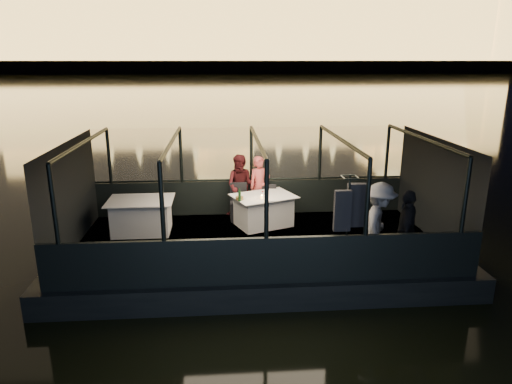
{
  "coord_description": "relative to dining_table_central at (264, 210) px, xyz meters",
  "views": [
    {
      "loc": [
        -0.76,
        -9.53,
        4.45
      ],
      "look_at": [
        0.0,
        0.4,
        1.55
      ],
      "focal_mm": 32.0,
      "sensor_mm": 36.0,
      "label": 1
    }
  ],
  "objects": [
    {
      "name": "bread_basket",
      "position": [
        -0.6,
        -0.29,
        0.42
      ],
      "size": [
        0.22,
        0.22,
        0.07
      ],
      "primitive_type": "cylinder",
      "rotation": [
        0.0,
        0.0,
        -0.18
      ],
      "color": "olive",
      "rests_on": "dining_table_central"
    },
    {
      "name": "passenger_dark",
      "position": [
        2.53,
        -2.57,
        0.47
      ],
      "size": [
        0.75,
        1.01,
        1.59
      ],
      "primitive_type": "imported",
      "rotation": [
        0.0,
        0.0,
        4.28
      ],
      "color": "black",
      "rests_on": "boat_deck"
    },
    {
      "name": "boat_hull",
      "position": [
        -0.23,
        -1.04,
        -0.89
      ],
      "size": [
        8.6,
        4.4,
        1.0
      ],
      "primitive_type": "cube",
      "color": "black",
      "rests_on": "river_water"
    },
    {
      "name": "person_man_maroon",
      "position": [
        -0.51,
        0.72,
        0.36
      ],
      "size": [
        0.9,
        0.78,
        1.64
      ],
      "primitive_type": "imported",
      "rotation": [
        0.0,
        0.0,
        -0.23
      ],
      "color": "#451316",
      "rests_on": "boat_deck"
    },
    {
      "name": "plate_far",
      "position": [
        -0.5,
        -0.17,
        0.39
      ],
      "size": [
        0.29,
        0.29,
        0.01
      ],
      "primitive_type": "cylinder",
      "rotation": [
        0.0,
        0.0,
        0.39
      ],
      "color": "white",
      "rests_on": "dining_table_central"
    },
    {
      "name": "plate_near",
      "position": [
        0.09,
        -0.39,
        0.39
      ],
      "size": [
        0.26,
        0.26,
        0.02
      ],
      "primitive_type": "cylinder",
      "rotation": [
        0.0,
        0.0,
        -0.04
      ],
      "color": "silver",
      "rests_on": "dining_table_central"
    },
    {
      "name": "gunwale_port",
      "position": [
        -0.23,
        0.96,
        0.06
      ],
      "size": [
        8.0,
        0.08,
        0.9
      ],
      "primitive_type": "cube",
      "color": "black",
      "rests_on": "boat_deck"
    },
    {
      "name": "end_wall_fore",
      "position": [
        -4.23,
        -1.04,
        0.76
      ],
      "size": [
        0.02,
        4.0,
        2.3
      ],
      "primitive_type": null,
      "color": "black",
      "rests_on": "boat_deck"
    },
    {
      "name": "amber_candle",
      "position": [
        -0.07,
        -0.25,
        0.42
      ],
      "size": [
        0.08,
        0.08,
        0.08
      ],
      "primitive_type": "cylinder",
      "rotation": [
        0.0,
        0.0,
        0.43
      ],
      "color": "#F2A13C",
      "rests_on": "dining_table_central"
    },
    {
      "name": "dining_table_central",
      "position": [
        0.0,
        0.0,
        0.0
      ],
      "size": [
        1.74,
        1.52,
        0.77
      ],
      "primitive_type": "cube",
      "rotation": [
        0.0,
        0.0,
        0.38
      ],
      "color": "white",
      "rests_on": "boat_deck"
    },
    {
      "name": "gunwale_starboard",
      "position": [
        -0.23,
        -3.04,
        0.06
      ],
      "size": [
        8.0,
        0.08,
        0.9
      ],
      "primitive_type": "cube",
      "color": "black",
      "rests_on": "boat_deck"
    },
    {
      "name": "chair_port_right",
      "position": [
        0.18,
        0.45,
        0.06
      ],
      "size": [
        0.44,
        0.44,
        0.87
      ],
      "primitive_type": "cube",
      "rotation": [
        0.0,
        0.0,
        -0.09
      ],
      "color": "black",
      "rests_on": "boat_deck"
    },
    {
      "name": "embankment",
      "position": [
        -0.23,
        208.96,
        0.11
      ],
      "size": [
        400.0,
        140.0,
        6.0
      ],
      "primitive_type": "cube",
      "color": "#423D33",
      "rests_on": "ground"
    },
    {
      "name": "person_woman_coral",
      "position": [
        -0.04,
        0.72,
        0.36
      ],
      "size": [
        0.67,
        0.55,
        1.59
      ],
      "primitive_type": "imported",
      "rotation": [
        0.0,
        0.0,
        0.35
      ],
      "color": "#D0514B",
      "rests_on": "boat_deck"
    },
    {
      "name": "coat_stand",
      "position": [
        1.3,
        -2.79,
        0.51
      ],
      "size": [
        0.68,
        0.63,
        1.97
      ],
      "primitive_type": null,
      "rotation": [
        0.0,
        0.0,
        -0.43
      ],
      "color": "black",
      "rests_on": "boat_deck"
    },
    {
      "name": "canopy_ribs",
      "position": [
        -0.23,
        -1.04,
        0.76
      ],
      "size": [
        8.0,
        4.0,
        2.3
      ],
      "primitive_type": null,
      "color": "black",
      "rests_on": "boat_deck"
    },
    {
      "name": "wine_bottle",
      "position": [
        -0.6,
        -0.4,
        0.53
      ],
      "size": [
        0.07,
        0.07,
        0.3
      ],
      "primitive_type": "cylinder",
      "rotation": [
        0.0,
        0.0,
        -0.02
      ],
      "color": "#143817",
      "rests_on": "dining_table_central"
    },
    {
      "name": "cabin_glass_starboard",
      "position": [
        -0.23,
        -3.04,
        1.21
      ],
      "size": [
        8.0,
        0.02,
        1.4
      ],
      "primitive_type": null,
      "color": "#99B2B2",
      "rests_on": "gunwale_starboard"
    },
    {
      "name": "boat_deck",
      "position": [
        -0.23,
        -1.04,
        -0.41
      ],
      "size": [
        8.0,
        4.0,
        0.04
      ],
      "primitive_type": "cube",
      "color": "black",
      "rests_on": "boat_hull"
    },
    {
      "name": "wine_glass_red",
      "position": [
        -0.03,
        -0.1,
        0.48
      ],
      "size": [
        0.07,
        0.07,
        0.17
      ],
      "primitive_type": null,
      "rotation": [
        0.0,
        0.0,
        -0.34
      ],
      "color": "white",
      "rests_on": "dining_table_central"
    },
    {
      "name": "chair_port_left",
      "position": [
        -0.59,
        0.45,
        0.06
      ],
      "size": [
        0.45,
        0.45,
        0.92
      ],
      "primitive_type": "cube",
      "rotation": [
        0.0,
        0.0,
        0.04
      ],
      "color": "black",
      "rests_on": "boat_deck"
    },
    {
      "name": "end_wall_aft",
      "position": [
        3.77,
        -1.04,
        0.76
      ],
      "size": [
        0.02,
        4.0,
        2.3
      ],
      "primitive_type": null,
      "color": "black",
      "rests_on": "boat_deck"
    },
    {
      "name": "cabin_glass_port",
      "position": [
        -0.23,
        0.96,
        1.21
      ],
      "size": [
        8.0,
        0.02,
        1.4
      ],
      "primitive_type": null,
      "color": "#99B2B2",
      "rests_on": "gunwale_port"
    },
    {
      "name": "dining_table_aft",
      "position": [
        -2.91,
        -0.24,
        0.0
      ],
      "size": [
        1.53,
        1.11,
        0.81
      ],
      "primitive_type": "cube",
      "rotation": [
        0.0,
        0.0,
        0.01
      ],
      "color": "silver",
      "rests_on": "boat_deck"
    },
    {
      "name": "wine_glass_white",
      "position": [
        -0.6,
        -0.37,
        0.48
      ],
      "size": [
        0.06,
        0.06,
        0.17
      ],
      "primitive_type": null,
      "rotation": [
        0.0,
        0.0,
        0.09
      ],
      "color": "silver",
      "rests_on": "dining_table_central"
    },
    {
      "name": "cabin_roof_glass",
      "position": [
        -0.23,
        -1.04,
        1.91
      ],
      "size": [
        8.0,
        4.0,
        0.02
      ],
      "primitive_type": null,
      "color": "#99B2B2",
      "rests_on": "boat_deck"
    },
    {
      "name": "passenger_stripe",
      "position": [
        2.03,
        -2.43,
        0.47
      ],
      "size": [
        0.99,
        1.25,
        1.7
      ],
      "primitive_type": "imported",
      "rotation": [
        0.0,
        0.0,
        1.18
      ],
      "color": "white",
      "rests_on": "boat_deck"
    },
    {
      "name": "river_water",
      "position": [
        -0.23,
        78.96,
        -0.89
      ],
      "size": [
        500.0,
        500.0,
        0.0
      ],
      "primitive_type": "plane",
      "color": "black",
      "rests_on": "ground"
    }
  ]
}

